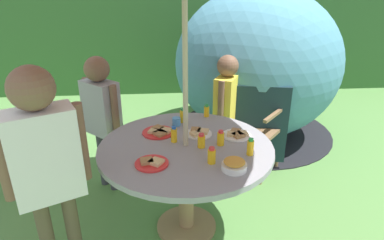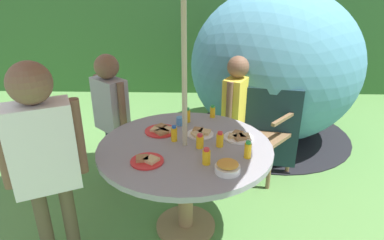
{
  "view_description": "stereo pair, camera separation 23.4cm",
  "coord_description": "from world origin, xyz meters",
  "px_view_note": "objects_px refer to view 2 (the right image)",
  "views": [
    {
      "loc": [
        -0.12,
        -2.09,
        1.83
      ],
      "look_at": [
        0.05,
        0.06,
        0.91
      ],
      "focal_mm": 30.7,
      "sensor_mm": 36.0,
      "label": 1
    },
    {
      "loc": [
        0.11,
        -2.09,
        1.83
      ],
      "look_at": [
        0.05,
        0.06,
        0.91
      ],
      "focal_mm": 30.7,
      "sensor_mm": 36.0,
      "label": 2
    }
  ],
  "objects_px": {
    "wooden_chair": "(268,123)",
    "juice_bottle_near_left": "(248,150)",
    "child_in_yellow_shirt": "(236,101)",
    "plate_back_edge": "(161,130)",
    "plate_center_front": "(239,137)",
    "plate_mid_right": "(200,133)",
    "juice_bottle_near_right": "(200,141)",
    "snack_bowl": "(228,167)",
    "garden_table": "(185,160)",
    "juice_bottle_far_left": "(213,112)",
    "cup_near": "(180,121)",
    "child_in_white_shirt": "(42,148)",
    "plate_far_right": "(147,160)",
    "juice_bottle_spot_a": "(187,115)",
    "juice_bottle_mid_left": "(206,157)",
    "juice_bottle_center_back": "(174,134)",
    "juice_bottle_front_edge": "(220,140)",
    "potted_plant": "(44,137)",
    "dome_tent": "(274,66)",
    "child_in_grey_shirt": "(110,105)"
  },
  "relations": [
    {
      "from": "plate_far_right",
      "to": "juice_bottle_spot_a",
      "type": "xyz_separation_m",
      "value": [
        0.23,
        0.67,
        0.05
      ]
    },
    {
      "from": "garden_table",
      "to": "juice_bottle_far_left",
      "type": "distance_m",
      "value": 0.59
    },
    {
      "from": "dome_tent",
      "to": "juice_bottle_spot_a",
      "type": "xyz_separation_m",
      "value": [
        -0.98,
        -1.37,
        -0.09
      ]
    },
    {
      "from": "juice_bottle_far_left",
      "to": "juice_bottle_center_back",
      "type": "relative_size",
      "value": 0.89
    },
    {
      "from": "child_in_yellow_shirt",
      "to": "plate_far_right",
      "type": "relative_size",
      "value": 5.51
    },
    {
      "from": "juice_bottle_far_left",
      "to": "cup_near",
      "type": "distance_m",
      "value": 0.32
    },
    {
      "from": "juice_bottle_near_right",
      "to": "snack_bowl",
      "type": "bearing_deg",
      "value": -61.48
    },
    {
      "from": "juice_bottle_center_back",
      "to": "snack_bowl",
      "type": "bearing_deg",
      "value": -49.08
    },
    {
      "from": "child_in_yellow_shirt",
      "to": "plate_back_edge",
      "type": "bearing_deg",
      "value": -16.9
    },
    {
      "from": "potted_plant",
      "to": "juice_bottle_center_back",
      "type": "height_order",
      "value": "juice_bottle_center_back"
    },
    {
      "from": "wooden_chair",
      "to": "child_in_white_shirt",
      "type": "relative_size",
      "value": 0.65
    },
    {
      "from": "plate_center_front",
      "to": "juice_bottle_near_left",
      "type": "bearing_deg",
      "value": -84.4
    },
    {
      "from": "wooden_chair",
      "to": "juice_bottle_near_left",
      "type": "relative_size",
      "value": 7.72
    },
    {
      "from": "plate_back_edge",
      "to": "cup_near",
      "type": "bearing_deg",
      "value": 45.09
    },
    {
      "from": "juice_bottle_near_left",
      "to": "juice_bottle_spot_a",
      "type": "relative_size",
      "value": 0.99
    },
    {
      "from": "child_in_yellow_shirt",
      "to": "juice_bottle_spot_a",
      "type": "relative_size",
      "value": 9.75
    },
    {
      "from": "potted_plant",
      "to": "dome_tent",
      "type": "bearing_deg",
      "value": 21.9
    },
    {
      "from": "child_in_white_shirt",
      "to": "plate_mid_right",
      "type": "bearing_deg",
      "value": 5.54
    },
    {
      "from": "wooden_chair",
      "to": "juice_bottle_spot_a",
      "type": "height_order",
      "value": "wooden_chair"
    },
    {
      "from": "plate_back_edge",
      "to": "juice_bottle_center_back",
      "type": "height_order",
      "value": "juice_bottle_center_back"
    },
    {
      "from": "plate_center_front",
      "to": "cup_near",
      "type": "bearing_deg",
      "value": 152.25
    },
    {
      "from": "plate_far_right",
      "to": "snack_bowl",
      "type": "bearing_deg",
      "value": -11.71
    },
    {
      "from": "juice_bottle_far_left",
      "to": "cup_near",
      "type": "xyz_separation_m",
      "value": [
        -0.27,
        -0.17,
        -0.02
      ]
    },
    {
      "from": "snack_bowl",
      "to": "plate_mid_right",
      "type": "distance_m",
      "value": 0.55
    },
    {
      "from": "juice_bottle_front_edge",
      "to": "juice_bottle_spot_a",
      "type": "xyz_separation_m",
      "value": [
        -0.25,
        0.43,
        0.01
      ]
    },
    {
      "from": "juice_bottle_center_back",
      "to": "juice_bottle_spot_a",
      "type": "xyz_separation_m",
      "value": [
        0.08,
        0.36,
        0.0
      ]
    },
    {
      "from": "child_in_white_shirt",
      "to": "child_in_yellow_shirt",
      "type": "bearing_deg",
      "value": 19.3
    },
    {
      "from": "potted_plant",
      "to": "cup_near",
      "type": "distance_m",
      "value": 1.52
    },
    {
      "from": "plate_far_right",
      "to": "juice_bottle_near_left",
      "type": "bearing_deg",
      "value": 6.59
    },
    {
      "from": "child_in_grey_shirt",
      "to": "child_in_white_shirt",
      "type": "height_order",
      "value": "child_in_white_shirt"
    },
    {
      "from": "dome_tent",
      "to": "juice_bottle_near_right",
      "type": "xyz_separation_m",
      "value": [
        -0.87,
        -1.82,
        -0.1
      ]
    },
    {
      "from": "plate_back_edge",
      "to": "juice_bottle_far_left",
      "type": "bearing_deg",
      "value": 37.36
    },
    {
      "from": "plate_far_right",
      "to": "plate_center_front",
      "type": "bearing_deg",
      "value": 30.16
    },
    {
      "from": "juice_bottle_front_edge",
      "to": "juice_bottle_spot_a",
      "type": "distance_m",
      "value": 0.5
    },
    {
      "from": "dome_tent",
      "to": "juice_bottle_near_left",
      "type": "bearing_deg",
      "value": -94.64
    },
    {
      "from": "child_in_grey_shirt",
      "to": "juice_bottle_near_right",
      "type": "height_order",
      "value": "child_in_grey_shirt"
    },
    {
      "from": "juice_bottle_center_back",
      "to": "juice_bottle_far_left",
      "type": "bearing_deg",
      "value": 57.59
    },
    {
      "from": "juice_bottle_near_left",
      "to": "juice_bottle_center_back",
      "type": "height_order",
      "value": "same"
    },
    {
      "from": "plate_far_right",
      "to": "juice_bottle_front_edge",
      "type": "height_order",
      "value": "juice_bottle_front_edge"
    },
    {
      "from": "child_in_white_shirt",
      "to": "plate_far_right",
      "type": "bearing_deg",
      "value": -11.63
    },
    {
      "from": "plate_back_edge",
      "to": "juice_bottle_center_back",
      "type": "distance_m",
      "value": 0.19
    },
    {
      "from": "child_in_yellow_shirt",
      "to": "juice_bottle_near_right",
      "type": "bearing_deg",
      "value": 6.63
    },
    {
      "from": "plate_center_front",
      "to": "plate_mid_right",
      "type": "xyz_separation_m",
      "value": [
        -0.29,
        0.05,
        0.0
      ]
    },
    {
      "from": "child_in_grey_shirt",
      "to": "juice_bottle_spot_a",
      "type": "distance_m",
      "value": 0.73
    },
    {
      "from": "child_in_white_shirt",
      "to": "plate_center_front",
      "type": "height_order",
      "value": "child_in_white_shirt"
    },
    {
      "from": "wooden_chair",
      "to": "juice_bottle_near_right",
      "type": "xyz_separation_m",
      "value": [
        -0.67,
        -0.94,
        0.26
      ]
    },
    {
      "from": "child_in_white_shirt",
      "to": "juice_bottle_far_left",
      "type": "height_order",
      "value": "child_in_white_shirt"
    },
    {
      "from": "plate_mid_right",
      "to": "juice_bottle_mid_left",
      "type": "relative_size",
      "value": 1.81
    },
    {
      "from": "plate_far_right",
      "to": "cup_near",
      "type": "bearing_deg",
      "value": 73.35
    },
    {
      "from": "wooden_chair",
      "to": "snack_bowl",
      "type": "height_order",
      "value": "wooden_chair"
    }
  ]
}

